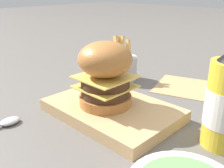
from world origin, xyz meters
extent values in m
plane|color=#5B5651|center=(0.00, 0.00, 0.00)|extent=(6.00, 6.00, 0.00)
cube|color=tan|center=(-0.01, 0.02, 0.01)|extent=(0.29, 0.19, 0.03)
cylinder|color=#AD6B33|center=(0.00, 0.03, 0.04)|extent=(0.12, 0.12, 0.02)
cylinder|color=#422819|center=(0.00, 0.03, 0.06)|extent=(0.11, 0.11, 0.02)
cube|color=#EAC656|center=(0.00, 0.03, 0.07)|extent=(0.11, 0.11, 0.00)
cylinder|color=#422819|center=(0.00, 0.03, 0.08)|extent=(0.11, 0.11, 0.02)
cube|color=#EAC656|center=(0.00, 0.03, 0.09)|extent=(0.11, 0.11, 0.00)
ellipsoid|color=#AD6B33|center=(0.00, 0.03, 0.13)|extent=(0.12, 0.12, 0.08)
cylinder|color=#B7B7BC|center=(0.13, -0.17, 0.04)|extent=(0.09, 0.09, 0.07)
cube|color=#E5B760|center=(0.13, -0.17, 0.09)|extent=(0.01, 0.03, 0.09)
cube|color=#E5B760|center=(0.15, -0.18, 0.08)|extent=(0.03, 0.02, 0.08)
cube|color=#E5B760|center=(0.13, -0.18, 0.08)|extent=(0.03, 0.02, 0.06)
cube|color=#E5B760|center=(0.15, -0.16, 0.09)|extent=(0.01, 0.02, 0.09)
cube|color=#E5B760|center=(0.16, -0.18, 0.08)|extent=(0.01, 0.02, 0.08)
cube|color=#E5B760|center=(0.14, -0.18, 0.09)|extent=(0.03, 0.01, 0.09)
cube|color=#E5B760|center=(0.13, -0.15, 0.09)|extent=(0.04, 0.02, 0.09)
cube|color=#E5B760|center=(0.12, -0.19, 0.08)|extent=(0.03, 0.02, 0.08)
ellipsoid|color=#B2B2B7|center=(0.12, 0.20, 0.01)|extent=(0.03, 0.05, 0.01)
cube|color=tan|center=(-0.04, -0.25, 0.00)|extent=(0.21, 0.21, 0.00)
camera|label=1|loc=(-0.39, 0.40, 0.28)|focal=42.00mm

